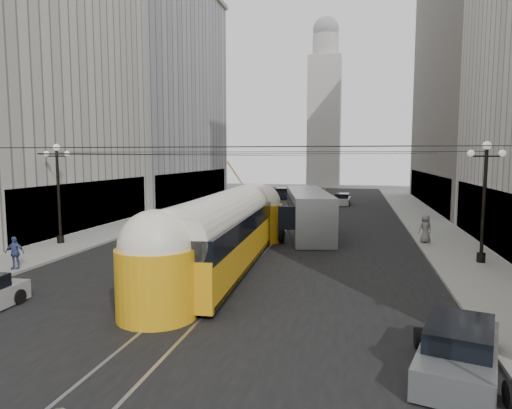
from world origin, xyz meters
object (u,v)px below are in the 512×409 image
at_px(streetcar, 225,231).
at_px(pedestrian_sidewalk_left, 15,253).
at_px(pedestrian_sidewalk_right, 425,229).
at_px(sedan_grey, 459,351).
at_px(city_bus, 308,210).

distance_m(streetcar, pedestrian_sidewalk_left, 10.51).
bearing_deg(streetcar, pedestrian_sidewalk_right, 38.08).
xyz_separation_m(sedan_grey, pedestrian_sidewalk_right, (1.72, 18.44, 0.45)).
relative_size(streetcar, pedestrian_sidewalk_right, 9.68).
distance_m(streetcar, pedestrian_sidewalk_right, 14.00).
relative_size(pedestrian_sidewalk_right, pedestrian_sidewalk_left, 1.15).
xyz_separation_m(streetcar, pedestrian_sidewalk_left, (-10.01, -3.04, -0.97)).
bearing_deg(pedestrian_sidewalk_right, city_bus, -44.63).
bearing_deg(pedestrian_sidewalk_left, pedestrian_sidewalk_right, 17.39).
xyz_separation_m(streetcar, sedan_grey, (9.28, -9.82, -1.30)).
height_order(streetcar, city_bus, streetcar).
height_order(streetcar, sedan_grey, streetcar).
relative_size(sedan_grey, pedestrian_sidewalk_left, 2.91).
relative_size(city_bus, sedan_grey, 2.71).
height_order(city_bus, pedestrian_sidewalk_right, city_bus).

